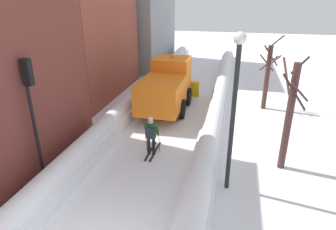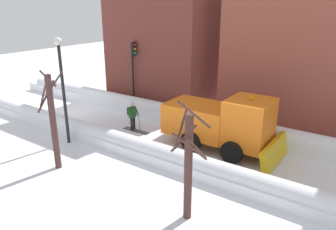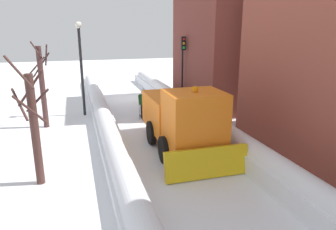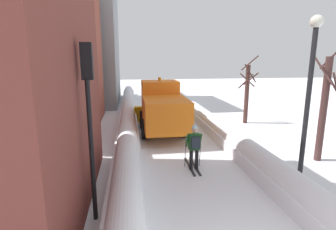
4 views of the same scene
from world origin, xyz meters
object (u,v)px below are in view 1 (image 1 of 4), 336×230
Objects in this scene: skier at (151,134)px; bare_tree_near at (289,116)px; plow_truck at (167,86)px; street_lamp at (235,97)px; traffic_light_pole at (32,100)px; bare_tree_mid at (267,75)px.

bare_tree_near is at bearing 2.11° from skier.
plow_truck is 1.07× the size of street_lamp.
skier is 0.39× the size of traffic_light_pole.
bare_tree_near is at bearing -87.86° from bare_tree_mid.
street_lamp is (3.37, -1.66, 2.51)m from skier.
bare_tree_near is at bearing -41.15° from plow_truck.
plow_truck reaches higher than skier.
bare_tree_mid is (-0.25, 6.80, -0.22)m from bare_tree_near.
plow_truck is 1.34× the size of bare_tree_mid.
traffic_light_pole is at bearing -131.56° from bare_tree_mid.
skier is (0.57, -5.48, -0.48)m from plow_truck.
skier is 0.41× the size of bare_tree_mid.
traffic_light_pole is 13.06m from bare_tree_mid.
traffic_light_pole is at bearing -161.73° from bare_tree_near.
skier is 0.32× the size of street_lamp.
bare_tree_near reaches higher than bare_tree_mid.
bare_tree_mid is at bearing 53.31° from skier.
traffic_light_pole is 9.40m from bare_tree_near.
bare_tree_mid reaches higher than skier.
plow_truck is 6.02m from bare_tree_mid.
plow_truck is 8.07m from bare_tree_near.
plow_truck is 8.41m from street_lamp.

